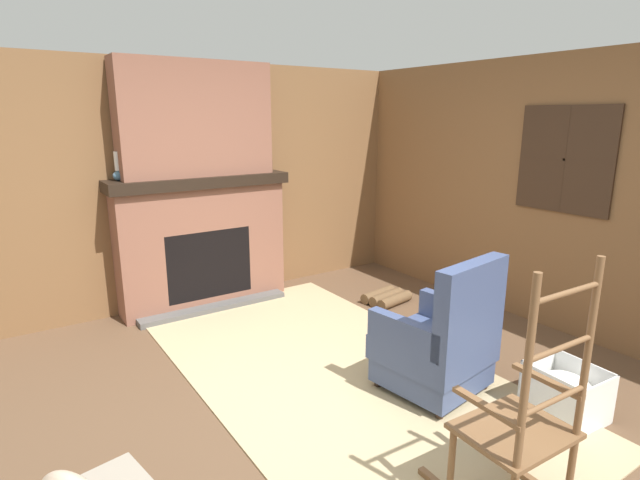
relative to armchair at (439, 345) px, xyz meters
The scene contains 13 objects.
ground_plane 0.88m from the armchair, 112.96° to the right, with size 14.00×14.00×0.00m, color brown.
wood_panel_wall_left 3.05m from the armchair, 165.37° to the right, with size 0.06×5.56×2.50m.
wood_panel_wall_back 2.01m from the armchair, 99.92° to the left, with size 5.56×0.09×2.50m.
fireplace_hearth 2.73m from the armchair, 164.22° to the right, with size 0.56×1.82×1.37m.
chimney_breast 3.13m from the armchair, 164.29° to the right, with size 0.30×1.52×1.11m.
area_rug 0.88m from the armchair, 145.13° to the right, with size 3.75×2.01×0.01m.
armchair is the anchor object (origin of this frame).
rocking_chair 1.14m from the armchair, 26.82° to the right, with size 0.82×0.55×1.35m.
firewood_stack 1.82m from the armchair, 150.44° to the left, with size 0.42×0.50×0.11m.
laundry_basket 0.86m from the armchair, 35.73° to the left, with size 0.48×0.40×0.35m.
oil_lamp_vase 3.24m from the armchair, 150.61° to the right, with size 0.11×0.11×0.27m.
storage_case 2.86m from the armchair, behind, with size 0.17×0.24×0.12m.
decorative_plate_on_mantel 2.97m from the armchair, 166.40° to the right, with size 0.07×0.25×0.24m.
Camera 1 is at (2.55, -1.79, 1.96)m, focal length 28.00 mm.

